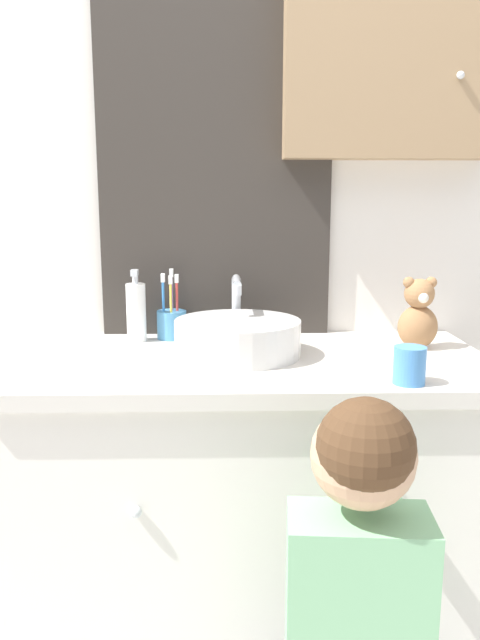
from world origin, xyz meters
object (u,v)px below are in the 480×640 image
Objects in this scene: child_figure at (357,632)px; teddy_bear at (418,315)px; toothbrush_holder at (172,322)px; sink_basin at (238,336)px; drinking_cup at (409,365)px; soap_dispenser at (136,311)px.

child_figure is 5.36× the size of teddy_bear.
toothbrush_holder is 1.03× the size of teddy_bear.
sink_basin is 0.37× the size of child_figure.
drinking_cup is at bearing 62.48° from child_figure.
child_figure is at bearing -113.68° from teddy_bear.
sink_basin is at bearing -173.06° from teddy_bear.
child_figure is (0.45, -0.70, -0.42)m from soap_dispenser.
soap_dispenser is (-0.09, -0.03, 0.03)m from toothbrush_holder.
soap_dispenser is 0.94m from child_figure.
drinking_cup reaches higher than child_figure.
teddy_bear is (0.72, -0.10, 0.01)m from soap_dispenser.
soap_dispenser is at bearing 150.08° from sink_basin.
sink_basin is 0.31m from soap_dispenser.
toothbrush_holder is 0.90m from child_figure.
toothbrush_holder is 2.41× the size of drinking_cup.
sink_basin is at bearing 108.76° from child_figure.
child_figure is 0.79m from teddy_bear.
toothbrush_holder reaches higher than teddy_bear.
toothbrush_holder is 0.98× the size of soap_dispenser.
child_figure is 0.51m from drinking_cup.
toothbrush_holder is at bearing 168.51° from teddy_bear.
sink_basin is 0.25m from toothbrush_holder.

